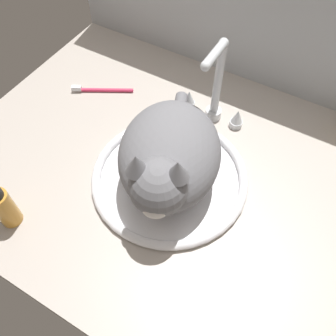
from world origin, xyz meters
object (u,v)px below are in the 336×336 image
at_px(cat, 166,159).
at_px(amber_bottle, 4,207).
at_px(sink_basin, 168,176).
at_px(faucet, 214,91).
at_px(toothbrush, 101,90).

xyz_separation_m(cat, amber_bottle, (-0.24, -0.23, -0.05)).
bearing_deg(sink_basin, faucet, 90.00).
bearing_deg(cat, toothbrush, 150.63).
distance_m(faucet, toothbrush, 0.32).
bearing_deg(sink_basin, amber_bottle, -132.32).
bearing_deg(amber_bottle, faucet, 63.81).
bearing_deg(toothbrush, sink_basin, -27.27).
xyz_separation_m(faucet, cat, (0.01, -0.23, 0.01)).
bearing_deg(amber_bottle, cat, 44.68).
bearing_deg(faucet, sink_basin, -90.00).
bearing_deg(sink_basin, cat, -68.82).
height_order(sink_basin, cat, cat).
bearing_deg(toothbrush, cat, -29.37).
relative_size(cat, toothbrush, 2.55).
bearing_deg(sink_basin, toothbrush, 152.73).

